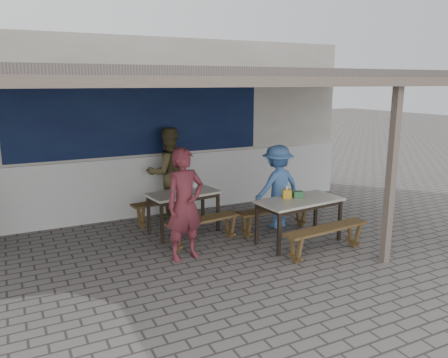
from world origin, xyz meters
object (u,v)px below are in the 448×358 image
donation_box (298,194)px  bench_left_wall (166,206)px  patron_street_side (185,204)px  patron_right_table (277,186)px  condiment_bowl (178,191)px  table_left (183,197)px  table_right (299,204)px  bench_right_wall (275,213)px  bench_right_street (326,234)px  patron_wall_side (168,173)px  bench_left_street (204,225)px  condiment_jar (195,185)px  tissue_box (287,194)px

donation_box → bench_left_wall: bearing=131.8°
patron_street_side → patron_right_table: patron_street_side is taller
bench_left_wall → condiment_bowl: condiment_bowl is taller
patron_street_side → table_left: bearing=61.4°
table_right → bench_right_wall: (-0.06, 0.64, -0.33)m
bench_left_wall → bench_right_street: 3.13m
table_right → bench_right_wall: bearing=90.0°
bench_right_street → bench_right_wall: (-0.11, 1.28, 0.00)m
bench_right_street → bench_right_wall: size_ratio=1.00×
table_left → donation_box: bearing=-45.3°
patron_wall_side → donation_box: size_ratio=10.70×
patron_wall_side → patron_right_table: bearing=135.5°
bench_left_wall → condiment_bowl: 0.78m
patron_street_side → donation_box: size_ratio=10.22×
bench_left_street → bench_right_wall: (1.40, 0.01, 0.01)m
condiment_bowl → donation_box: bearing=-36.6°
bench_left_wall → table_right: 2.60m
condiment_jar → bench_left_wall: bearing=136.2°
bench_left_street → condiment_jar: condiment_jar is taller
bench_right_street → patron_street_side: size_ratio=0.90×
table_right → condiment_jar: 2.00m
bench_right_wall → condiment_jar: bearing=136.0°
bench_left_wall → patron_right_table: size_ratio=0.89×
bench_left_wall → table_right: table_right is taller
patron_street_side → bench_left_wall: bearing=71.8°
bench_left_wall → tissue_box: size_ratio=9.67×
bench_right_wall → patron_wall_side: size_ratio=0.86×
bench_left_wall → patron_right_table: 2.15m
table_left → patron_wall_side: patron_wall_side is taller
bench_right_street → bench_right_wall: 1.28m
condiment_jar → condiment_bowl: (-0.42, -0.23, -0.03)m
table_right → bench_right_wall: size_ratio=0.96×
bench_right_wall → donation_box: (0.09, -0.54, 0.47)m
bench_right_wall → patron_right_table: size_ratio=1.01×
bench_left_wall → condiment_jar: bearing=-51.9°
bench_left_wall → bench_right_wall: 2.09m
bench_right_wall → patron_wall_side: (-1.40, 1.72, 0.56)m
condiment_jar → patron_wall_side: bearing=106.6°
table_left → patron_right_table: size_ratio=0.86×
bench_left_street → patron_street_side: (-0.49, -0.41, 0.52)m
bench_left_wall → condiment_jar: 0.75m
bench_right_wall → patron_street_side: bearing=-172.5°
donation_box → condiment_bowl: 2.09m
bench_left_wall → condiment_bowl: (0.01, -0.64, 0.44)m
table_right → condiment_jar: (-1.22, 1.58, 0.13)m
table_left → condiment_bowl: bearing=147.5°
bench_left_wall → table_right: bearing=-58.4°
bench_left_wall → bench_right_wall: (1.59, -1.35, 0.01)m
bench_left_wall → condiment_jar: size_ratio=14.34×
table_left → table_right: same height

